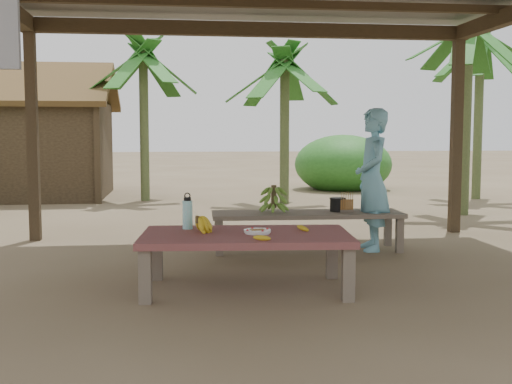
{
  "coord_description": "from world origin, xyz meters",
  "views": [
    {
      "loc": [
        -1.02,
        -6.08,
        1.37
      ],
      "look_at": [
        -0.25,
        0.02,
        0.8
      ],
      "focal_mm": 45.0,
      "sensor_mm": 36.0,
      "label": 1
    }
  ],
  "objects": [
    {
      "name": "woman",
      "position": [
        1.25,
        1.11,
        0.83
      ],
      "size": [
        0.44,
        0.63,
        1.65
      ],
      "primitive_type": "imported",
      "rotation": [
        0.0,
        0.0,
        -1.65
      ],
      "color": "#6AB0C9",
      "rests_on": "ground"
    },
    {
      "name": "skewer_rack",
      "position": [
        0.95,
        1.1,
        0.57
      ],
      "size": [
        0.18,
        0.09,
        0.24
      ],
      "primitive_type": null,
      "rotation": [
        0.0,
        0.0,
        -0.04
      ],
      "color": "#A57F47",
      "rests_on": "bench"
    },
    {
      "name": "cooking_pot",
      "position": [
        0.86,
        1.19,
        0.53
      ],
      "size": [
        0.18,
        0.18,
        0.15
      ],
      "primitive_type": "cylinder",
      "color": "black",
      "rests_on": "bench"
    },
    {
      "name": "banana_plant_n",
      "position": [
        1.06,
        6.08,
        2.46
      ],
      "size": [
        1.8,
        1.8,
        2.94
      ],
      "color": "#596638",
      "rests_on": "ground"
    },
    {
      "name": "banana_plant_nw",
      "position": [
        -1.63,
        6.98,
        2.69
      ],
      "size": [
        1.8,
        1.8,
        3.18
      ],
      "color": "#596638",
      "rests_on": "ground"
    },
    {
      "name": "hut",
      "position": [
        -4.5,
        8.0,
        1.1
      ],
      "size": [
        4.4,
        3.43,
        2.85
      ],
      "color": "black",
      "rests_on": "ground"
    },
    {
      "name": "ground",
      "position": [
        0.0,
        0.0,
        0.0
      ],
      "size": [
        80.0,
        80.0,
        0.0
      ],
      "primitive_type": "plane",
      "color": "brown",
      "rests_on": "ground"
    },
    {
      "name": "green_banana_stalk",
      "position": [
        0.1,
        1.18,
        0.62
      ],
      "size": [
        0.3,
        0.3,
        0.33
      ],
      "primitive_type": null,
      "rotation": [
        0.0,
        0.0,
        -0.04
      ],
      "color": "#598C2D",
      "rests_on": "bench"
    },
    {
      "name": "bench",
      "position": [
        0.5,
        1.17,
        0.39
      ],
      "size": [
        2.22,
        0.68,
        0.45
      ],
      "rotation": [
        0.0,
        0.0,
        -0.04
      ],
      "color": "brown",
      "rests_on": "ground"
    },
    {
      "name": "ripe_banana_bunch",
      "position": [
        -0.83,
        -0.49,
        0.58
      ],
      "size": [
        0.27,
        0.24,
        0.16
      ],
      "primitive_type": null,
      "rotation": [
        0.0,
        0.0,
        0.05
      ],
      "color": "gold",
      "rests_on": "work_table"
    },
    {
      "name": "loose_banana_side",
      "position": [
        0.1,
        -0.53,
        0.52
      ],
      "size": [
        0.1,
        0.17,
        0.04
      ],
      "primitive_type": "ellipsoid",
      "rotation": [
        0.0,
        0.0,
        0.39
      ],
      "color": "gold",
      "rests_on": "work_table"
    },
    {
      "name": "banana_plant_far",
      "position": [
        5.16,
        6.46,
        2.96
      ],
      "size": [
        1.8,
        1.8,
        3.46
      ],
      "color": "#596638",
      "rests_on": "ground"
    },
    {
      "name": "water_flask",
      "position": [
        -0.91,
        -0.29,
        0.64
      ],
      "size": [
        0.09,
        0.09,
        0.33
      ],
      "color": "#42C9D0",
      "rests_on": "work_table"
    },
    {
      "name": "work_table",
      "position": [
        -0.42,
        -0.61,
        0.43
      ],
      "size": [
        1.88,
        1.15,
        0.5
      ],
      "rotation": [
        0.0,
        0.0,
        -0.08
      ],
      "color": "brown",
      "rests_on": "ground"
    },
    {
      "name": "loose_banana_front",
      "position": [
        -0.33,
        -1.01,
        0.52
      ],
      "size": [
        0.16,
        0.07,
        0.04
      ],
      "primitive_type": "ellipsoid",
      "rotation": [
        0.0,
        0.0,
        1.72
      ],
      "color": "gold",
      "rests_on": "work_table"
    },
    {
      "name": "plate",
      "position": [
        -0.32,
        -0.64,
        0.52
      ],
      "size": [
        0.24,
        0.24,
        0.04
      ],
      "color": "white",
      "rests_on": "work_table"
    },
    {
      "name": "banana_plant_ne",
      "position": [
        3.74,
        4.04,
        2.85
      ],
      "size": [
        1.8,
        1.8,
        3.35
      ],
      "color": "#596638",
      "rests_on": "ground"
    }
  ]
}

